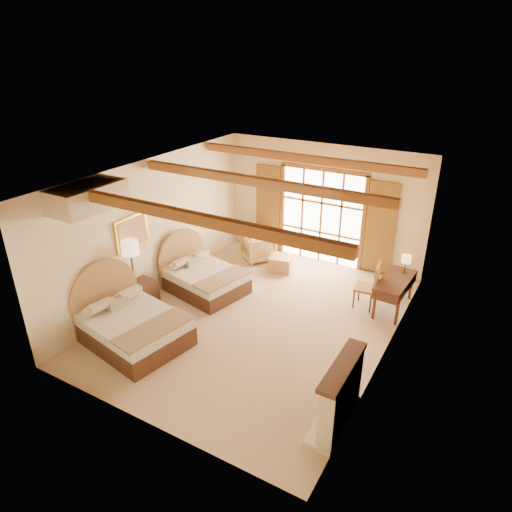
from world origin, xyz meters
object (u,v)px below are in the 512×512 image
Objects in this scene: nightstand at (144,294)px; desk at (394,293)px; bed_far at (201,276)px; bed_near at (128,323)px; armchair at (259,247)px.

nightstand is 5.64m from desk.
bed_far is 3.32× the size of nightstand.
bed_near reaches higher than nightstand.
armchair is (1.03, 3.48, 0.06)m from nightstand.
bed_near is 5.78m from desk.
desk is at bearing 36.32° from nightstand.
bed_far is (0.01, 2.42, -0.04)m from bed_near.
bed_far is at bearing 100.22° from bed_near.
bed_near is at bearing -77.86° from bed_far.
bed_far is at bearing -157.36° from desk.
armchair is (0.39, 4.62, -0.03)m from bed_near.
bed_near is 3.61× the size of nightstand.
bed_near is 1.61× the size of desk.
armchair is at bearing 95.76° from bed_near.
bed_far reaches higher than nightstand.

